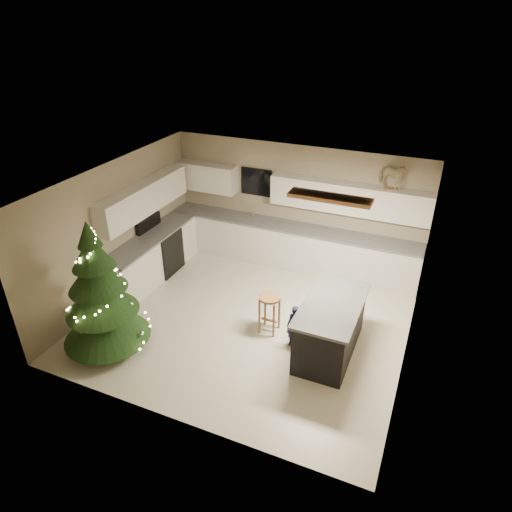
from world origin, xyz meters
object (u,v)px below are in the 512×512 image
object	(u,v)px
island	(330,327)
bar_stool	(270,305)
christmas_tree	(101,299)
rocking_horse	(392,176)
toddler	(295,327)

from	to	relation	value
island	bar_stool	distance (m)	1.11
island	christmas_tree	bearing A→B (deg)	-158.51
island	rocking_horse	world-z (taller)	rocking_horse
island	bar_stool	xyz separation A→B (m)	(-1.10, 0.11, 0.06)
christmas_tree	toddler	size ratio (longest dim) A/B	3.03
bar_stool	christmas_tree	xyz separation A→B (m)	(-2.32, -1.45, 0.41)
toddler	bar_stool	bearing A→B (deg)	151.21
island	bar_stool	size ratio (longest dim) A/B	2.36
christmas_tree	toddler	world-z (taller)	christmas_tree
island	christmas_tree	xyz separation A→B (m)	(-3.42, -1.35, 0.47)
bar_stool	christmas_tree	world-z (taller)	christmas_tree
island	toddler	world-z (taller)	island
bar_stool	toddler	distance (m)	0.59
island	bar_stool	world-z (taller)	island
island	rocking_horse	distance (m)	3.16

